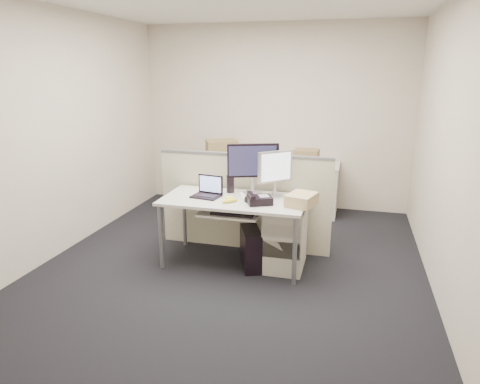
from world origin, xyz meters
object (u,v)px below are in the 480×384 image
(desk, at_px, (234,205))
(desk_phone, at_px, (260,200))
(laptop, at_px, (206,187))
(monitor_main, at_px, (253,169))

(desk, height_order, desk_phone, desk_phone)
(laptop, bearing_deg, desk_phone, 0.89)
(monitor_main, relative_size, laptop, 1.91)
(desk, relative_size, desk_phone, 6.26)
(monitor_main, bearing_deg, desk_phone, -86.89)
(desk, bearing_deg, monitor_main, 56.98)
(desk, xyz_separation_m, desk_phone, (0.30, -0.11, 0.10))
(monitor_main, xyz_separation_m, laptop, (-0.45, -0.25, -0.17))
(desk, height_order, monitor_main, monitor_main)
(desk, relative_size, monitor_main, 2.72)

